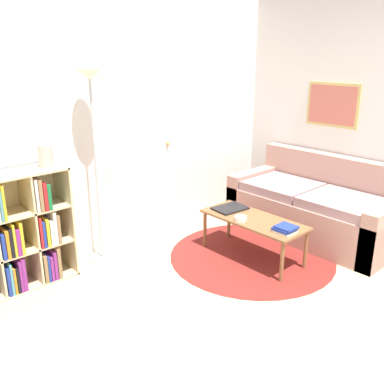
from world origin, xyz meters
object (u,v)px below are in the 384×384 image
at_px(laptop, 230,208).
at_px(bowl, 241,219).
at_px(bookshelf, 9,236).
at_px(vase_on_shelf, 46,156).
at_px(floor_lamp, 92,115).
at_px(couch, 317,208).
at_px(coffee_table, 253,223).

relative_size(laptop, bowl, 3.08).
relative_size(bookshelf, vase_on_shelf, 5.44).
xyz_separation_m(floor_lamp, couch, (2.12, -1.08, -1.13)).
distance_m(floor_lamp, coffee_table, 1.84).
relative_size(floor_lamp, laptop, 5.12).
distance_m(floor_lamp, bowl, 1.69).
distance_m(bookshelf, coffee_table, 2.23).
bearing_deg(floor_lamp, laptop, -29.40).
distance_m(bookshelf, laptop, 2.12).
bearing_deg(coffee_table, couch, -5.51).
height_order(couch, bowl, couch).
height_order(bookshelf, bowl, bookshelf).
distance_m(laptop, vase_on_shelf, 1.88).
relative_size(couch, laptop, 5.08).
distance_m(laptop, bowl, 0.33).
xyz_separation_m(bookshelf, couch, (2.98, -1.10, -0.19)).
distance_m(bookshelf, couch, 3.18).
height_order(bookshelf, coffee_table, bookshelf).
relative_size(couch, vase_on_shelf, 9.66).
xyz_separation_m(bookshelf, bowl, (1.84, -0.97, -0.05)).
distance_m(bookshelf, floor_lamp, 1.27).
bearing_deg(bookshelf, bowl, -27.70).
height_order(laptop, bowl, bowl).
xyz_separation_m(bookshelf, vase_on_shelf, (0.40, 0.00, 0.63)).
xyz_separation_m(bookshelf, floor_lamp, (0.85, -0.03, 0.94)).
bearing_deg(laptop, bookshelf, 161.31).
relative_size(bookshelf, laptop, 2.86).
relative_size(floor_lamp, couch, 1.01).
distance_m(floor_lamp, laptop, 1.66).
relative_size(floor_lamp, vase_on_shelf, 9.72).
bearing_deg(vase_on_shelf, couch, -23.23).
xyz_separation_m(laptop, vase_on_shelf, (-1.61, 0.68, 0.70)).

